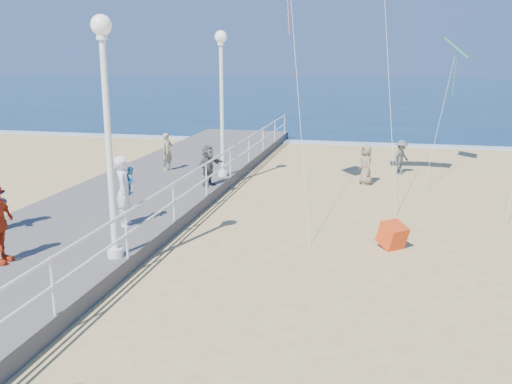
% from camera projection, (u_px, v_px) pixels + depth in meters
% --- Properties ---
extents(ground, '(160.00, 160.00, 0.00)m').
position_uv_depth(ground, '(351.00, 294.00, 12.00)').
color(ground, tan).
rests_on(ground, ground).
extents(ocean, '(160.00, 90.00, 0.05)m').
position_uv_depth(ocean, '(381.00, 92.00, 73.62)').
color(ocean, '#0C2848').
rests_on(ocean, ground).
extents(surf_line, '(160.00, 1.20, 0.04)m').
position_uv_depth(surf_line, '(373.00, 144.00, 31.43)').
color(surf_line, white).
rests_on(surf_line, ground).
extents(boardwalk, '(5.00, 44.00, 0.40)m').
position_uv_depth(boardwalk, '(33.00, 258.00, 13.54)').
color(boardwalk, '#67635E').
rests_on(boardwalk, ground).
extents(railing, '(0.05, 42.00, 0.55)m').
position_uv_depth(railing, '(126.00, 222.00, 12.77)').
color(railing, white).
rests_on(railing, boardwalk).
extents(lamp_post_mid, '(0.44, 0.44, 5.32)m').
position_uv_depth(lamp_post_mid, '(107.00, 114.00, 12.26)').
color(lamp_post_mid, white).
rests_on(lamp_post_mid, boardwalk).
extents(lamp_post_far, '(0.44, 0.44, 5.32)m').
position_uv_depth(lamp_post_far, '(222.00, 89.00, 20.79)').
color(lamp_post_far, white).
rests_on(lamp_post_far, boardwalk).
extents(woman_holding_toddler, '(0.63, 0.79, 1.90)m').
position_uv_depth(woman_holding_toddler, '(124.00, 191.00, 15.18)').
color(woman_holding_toddler, white).
rests_on(woman_holding_toddler, boardwalk).
extents(toddler_held, '(0.37, 0.42, 0.74)m').
position_uv_depth(toddler_held, '(131.00, 180.00, 15.22)').
color(toddler_held, teal).
rests_on(toddler_held, boardwalk).
extents(spectator_5, '(0.80, 1.40, 1.44)m').
position_uv_depth(spectator_5, '(208.00, 165.00, 19.86)').
color(spectator_5, '#515055').
rests_on(spectator_5, boardwalk).
extents(spectator_6, '(0.54, 0.64, 1.49)m').
position_uv_depth(spectator_6, '(167.00, 152.00, 22.42)').
color(spectator_6, '#978F68').
rests_on(spectator_6, boardwalk).
extents(beach_walker_a, '(0.96, 1.06, 1.43)m').
position_uv_depth(beach_walker_a, '(401.00, 157.00, 23.66)').
color(beach_walker_a, '#57585C').
rests_on(beach_walker_a, ground).
extents(beach_walker_c, '(0.75, 0.89, 1.55)m').
position_uv_depth(beach_walker_c, '(366.00, 165.00, 21.82)').
color(beach_walker_c, '#89725F').
rests_on(beach_walker_c, ground).
extents(box_kite, '(0.88, 0.90, 0.74)m').
position_uv_depth(box_kite, '(392.00, 238.00, 14.70)').
color(box_kite, red).
rests_on(box_kite, ground).
extents(kite_diamond_green, '(1.22, 1.45, 0.84)m').
position_uv_depth(kite_diamond_green, '(457.00, 48.00, 23.58)').
color(kite_diamond_green, '#29C164').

